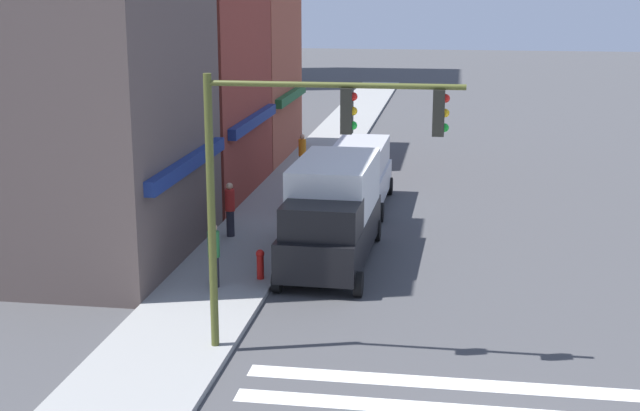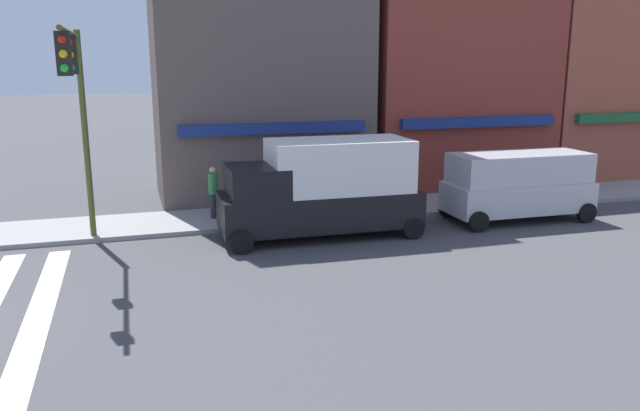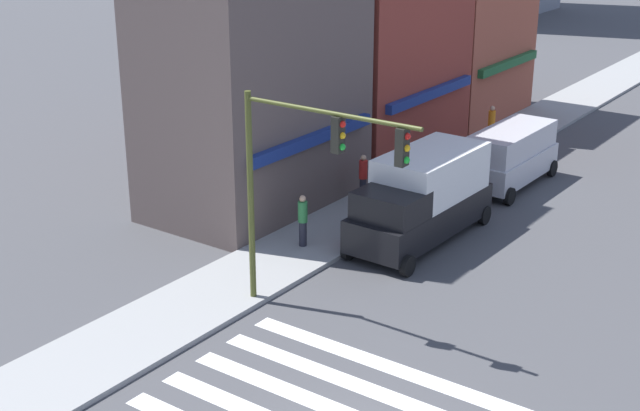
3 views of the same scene
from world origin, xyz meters
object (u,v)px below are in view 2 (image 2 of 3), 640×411
(van_silver, at_px, (518,184))
(fire_hydrant, at_px, (244,210))
(traffic_signal, at_px, (77,93))
(pedestrian_red_jacket, at_px, (342,179))
(pedestrian_orange_vest, at_px, (570,170))
(pedestrian_green_top, at_px, (213,192))
(box_truck_black, at_px, (323,187))

(van_silver, bearing_deg, fire_hydrant, 170.36)
(traffic_signal, distance_m, van_silver, 14.32)
(pedestrian_red_jacket, height_order, pedestrian_orange_vest, same)
(traffic_signal, relative_size, pedestrian_green_top, 3.54)
(pedestrian_red_jacket, xyz_separation_m, pedestrian_orange_vest, (9.62, -0.68, 0.00))
(pedestrian_orange_vest, xyz_separation_m, pedestrian_green_top, (-14.51, -0.13, 0.00))
(pedestrian_green_top, height_order, fire_hydrant, pedestrian_green_top)
(traffic_signal, bearing_deg, pedestrian_orange_vest, 9.87)
(van_silver, xyz_separation_m, pedestrian_orange_vest, (4.44, 2.90, -0.21))
(pedestrian_green_top, bearing_deg, van_silver, -156.65)
(traffic_signal, xyz_separation_m, pedestrian_green_top, (3.86, 3.06, -3.50))
(van_silver, bearing_deg, box_truck_black, -179.20)
(traffic_signal, bearing_deg, pedestrian_green_top, 38.45)
(box_truck_black, distance_m, pedestrian_red_jacket, 4.07)
(box_truck_black, bearing_deg, pedestrian_red_jacket, 63.90)
(box_truck_black, distance_m, fire_hydrant, 2.93)
(box_truck_black, xyz_separation_m, pedestrian_red_jacket, (1.86, 3.58, -0.51))
(pedestrian_red_jacket, relative_size, pedestrian_green_top, 1.00)
(pedestrian_red_jacket, bearing_deg, box_truck_black, -14.20)
(fire_hydrant, bearing_deg, pedestrian_orange_vest, 5.04)
(pedestrian_orange_vest, distance_m, fire_hydrant, 13.72)
(traffic_signal, bearing_deg, box_truck_black, 2.44)
(box_truck_black, relative_size, pedestrian_orange_vest, 3.53)
(box_truck_black, relative_size, fire_hydrant, 7.42)
(van_silver, distance_m, pedestrian_green_top, 10.45)
(box_truck_black, distance_m, pedestrian_orange_vest, 11.86)
(van_silver, height_order, fire_hydrant, van_silver)
(van_silver, xyz_separation_m, pedestrian_green_top, (-10.07, 2.77, -0.21))
(pedestrian_green_top, bearing_deg, pedestrian_orange_vest, -140.75)
(traffic_signal, xyz_separation_m, pedestrian_red_jacket, (8.75, 3.88, -3.50))
(pedestrian_red_jacket, height_order, fire_hydrant, pedestrian_red_jacket)
(traffic_signal, relative_size, van_silver, 1.25)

